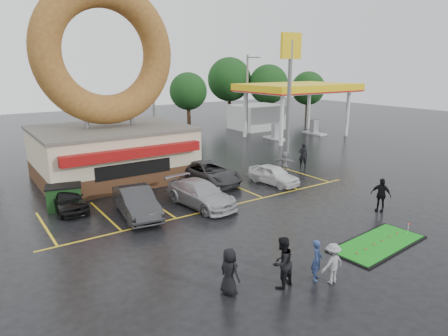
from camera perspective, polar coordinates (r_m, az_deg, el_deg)
ground at (r=20.44m, az=5.26°, el=-8.33°), size 120.00×120.00×0.00m
donut_shop at (r=29.08m, az=-16.00°, el=7.16°), size 10.20×8.70×13.50m
gas_station at (r=47.96m, az=7.92°, el=9.36°), size 12.30×13.65×5.90m
shell_sign at (r=36.46m, az=9.41°, el=13.50°), size 2.20×0.36×10.60m
streetlight_mid at (r=38.97m, az=-10.00°, el=9.71°), size 0.40×2.21×9.00m
streetlight_right at (r=46.06m, az=3.38°, el=10.61°), size 0.40×2.21×9.00m
tree_far_a at (r=58.60m, az=6.35°, el=11.79°), size 5.60×5.60×8.00m
tree_far_b at (r=61.30m, az=11.92°, el=11.08°), size 4.90×4.90×7.00m
tree_far_c at (r=59.27m, az=0.78°, el=12.53°), size 6.30×6.30×9.00m
tree_far_d at (r=53.37m, az=-5.12°, el=10.85°), size 4.90×4.90×7.00m
car_black at (r=24.03m, az=-21.57°, el=-4.10°), size 1.73×3.97×1.33m
car_dgrey at (r=21.95m, az=-12.38°, el=-4.82°), size 2.22×4.86×1.55m
car_silver at (r=23.04m, az=-3.34°, el=-3.70°), size 2.62×5.18×1.44m
car_grey at (r=27.41m, az=-2.26°, el=-0.65°), size 2.98×5.57×1.49m
car_white at (r=27.42m, az=7.09°, el=-0.94°), size 2.00×3.99×1.31m
person_blue at (r=15.80m, az=13.12°, el=-12.66°), size 0.70×0.66×1.60m
person_blackjkt at (r=15.01m, az=8.28°, el=-13.21°), size 1.06×0.89×1.95m
person_hoodie at (r=15.74m, az=15.23°, el=-13.00°), size 1.03×0.60×1.57m
person_bystander at (r=14.53m, az=0.76°, el=-14.56°), size 0.71×0.94×1.72m
person_cameraman at (r=23.76m, az=21.49°, el=-3.58°), size 0.76×1.19×1.89m
person_walker_near at (r=30.20m, az=8.60°, el=0.80°), size 1.40×1.47×1.66m
person_walker_far at (r=32.17m, az=11.23°, el=1.79°), size 0.85×0.80×1.95m
dumpster at (r=24.28m, az=-21.84°, el=-3.97°), size 2.05×1.62×1.30m
putting_green at (r=19.74m, az=21.15°, el=-10.04°), size 5.13×2.55×0.62m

